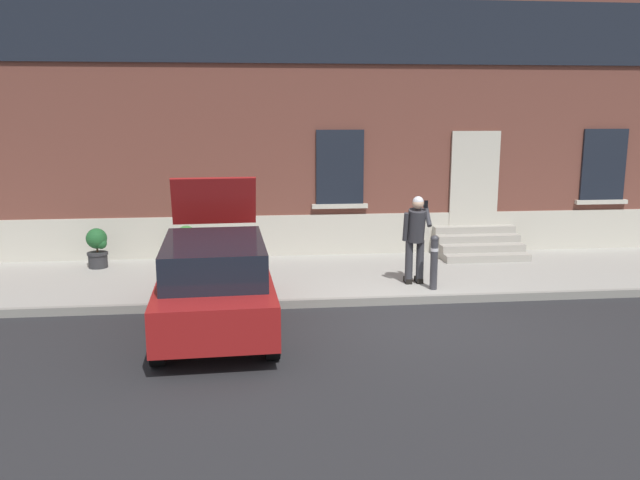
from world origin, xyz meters
The scene contains 11 objects.
ground_plane centered at (0.00, 0.00, 0.00)m, with size 80.00×80.00×0.00m, color #232326.
sidewalk centered at (0.00, 2.80, 0.07)m, with size 24.00×3.60×0.15m, color #99968E.
curb_edge centered at (0.00, 0.94, 0.07)m, with size 24.00×0.12×0.15m, color gray.
building_facade centered at (0.01, 5.29, 3.73)m, with size 24.00×1.52×7.50m.
entrance_stoop centered at (2.68, 4.12, 0.39)m, with size 1.95×1.28×0.64m.
hatchback_car_red centered at (-3.18, -0.12, 0.80)m, with size 1.92×4.13×2.34m.
bollard_near_person centered at (0.83, 1.35, 0.71)m, with size 0.15×0.15×1.04m.
bollard_far_left centered at (-3.62, 1.35, 0.71)m, with size 0.15×0.15×1.04m.
person_on_phone centered at (0.57, 1.76, 1.15)m, with size 0.51×0.51×1.74m.
planter_charcoal centered at (-5.87, 3.83, 0.61)m, with size 0.44×0.44×0.86m.
planter_cream centered at (-3.98, 3.94, 0.61)m, with size 0.44×0.44×0.86m.
Camera 1 is at (-2.62, -10.36, 3.51)m, focal length 36.80 mm.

